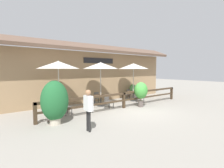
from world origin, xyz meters
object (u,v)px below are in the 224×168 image
at_px(chair_middle_wallside, 95,97).
at_px(chair_far_streetside, 139,96).
at_px(chair_near_wallside, 54,102).
at_px(pedestrian, 88,105).
at_px(dining_table_middle, 101,97).
at_px(potted_plant_tall_tropical, 55,101).
at_px(chair_near_streetside, 66,106).
at_px(chair_far_wallside, 127,94).
at_px(potted_plant_entrance_palm, 141,91).
at_px(patio_umbrella_near, 58,65).
at_px(dining_table_far, 133,93).
at_px(potted_plant_broad_leaf, 133,91).
at_px(dining_table_near, 59,102).
at_px(patio_umbrella_middle, 101,66).
at_px(chair_middle_streetside, 108,100).
at_px(patio_umbrella_far, 133,66).

height_order(chair_middle_wallside, chair_far_streetside, same).
xyz_separation_m(chair_near_wallside, pedestrian, (-0.29, -4.28, 0.57)).
xyz_separation_m(dining_table_middle, potted_plant_tall_tropical, (-3.70, -1.88, 0.43)).
relative_size(chair_near_streetside, pedestrian, 0.52).
height_order(chair_far_wallside, potted_plant_entrance_palm, potted_plant_entrance_palm).
bearing_deg(patio_umbrella_near, dining_table_far, -0.24).
height_order(dining_table_middle, potted_plant_broad_leaf, potted_plant_broad_leaf).
distance_m(dining_table_near, pedestrian, 3.63).
relative_size(chair_far_wallside, potted_plant_broad_leaf, 0.74).
height_order(patio_umbrella_middle, chair_middle_streetside, patio_umbrella_middle).
height_order(patio_umbrella_far, potted_plant_entrance_palm, patio_umbrella_far).
height_order(chair_near_streetside, potted_plant_entrance_palm, potted_plant_entrance_palm).
bearing_deg(potted_plant_broad_leaf, patio_umbrella_far, -134.53).
height_order(chair_near_wallside, patio_umbrella_middle, patio_umbrella_middle).
relative_size(patio_umbrella_far, dining_table_far, 3.11).
relative_size(dining_table_far, potted_plant_tall_tropical, 0.48).
bearing_deg(chair_far_streetside, potted_plant_entrance_palm, -142.98).
xyz_separation_m(chair_near_streetside, dining_table_middle, (2.68, 0.63, 0.11)).
distance_m(chair_near_wallside, chair_far_wallside, 5.78).
bearing_deg(chair_middle_wallside, pedestrian, 46.52).
relative_size(patio_umbrella_middle, dining_table_far, 3.11).
bearing_deg(chair_near_streetside, potted_plant_entrance_palm, -28.18).
xyz_separation_m(chair_near_wallside, chair_far_streetside, (5.68, -1.41, 0.00)).
bearing_deg(dining_table_near, patio_umbrella_near, -135.00).
height_order(chair_near_streetside, chair_near_wallside, same).
height_order(chair_middle_streetside, potted_plant_tall_tropical, potted_plant_tall_tropical).
height_order(patio_umbrella_near, dining_table_middle, patio_umbrella_near).
bearing_deg(potted_plant_tall_tropical, dining_table_far, 15.93).
bearing_deg(dining_table_middle, chair_near_wallside, 164.64).
distance_m(patio_umbrella_far, pedestrian, 7.18).
xyz_separation_m(chair_middle_wallside, potted_plant_broad_leaf, (4.01, 0.38, 0.11)).
distance_m(patio_umbrella_near, potted_plant_entrance_palm, 5.19).
xyz_separation_m(patio_umbrella_middle, potted_plant_broad_leaf, (4.07, 1.13, -2.02)).
bearing_deg(dining_table_middle, chair_far_streetside, -12.64).
xyz_separation_m(chair_middle_streetside, chair_far_streetside, (2.89, 0.09, 0.00)).
bearing_deg(patio_umbrella_middle, dining_table_far, 0.75).
bearing_deg(potted_plant_entrance_palm, chair_near_streetside, 165.77).
bearing_deg(chair_far_streetside, dining_table_far, 75.06).
relative_size(dining_table_middle, chair_far_wallside, 1.09).
relative_size(patio_umbrella_near, potted_plant_broad_leaf, 2.51).
bearing_deg(potted_plant_tall_tropical, dining_table_middle, 26.85).
xyz_separation_m(dining_table_middle, chair_far_wallside, (3.03, 0.74, -0.11)).
bearing_deg(patio_umbrella_middle, chair_near_wallside, 164.64).
bearing_deg(patio_umbrella_near, chair_far_wallside, 6.65).
height_order(patio_umbrella_near, chair_middle_wallside, patio_umbrella_near).
bearing_deg(dining_table_middle, potted_plant_broad_leaf, 15.48).
height_order(patio_umbrella_near, potted_plant_broad_leaf, patio_umbrella_near).
bearing_deg(chair_near_wallside, potted_plant_tall_tropical, 66.33).
relative_size(patio_umbrella_near, chair_far_wallside, 3.40).
bearing_deg(dining_table_far, dining_table_middle, -179.25).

